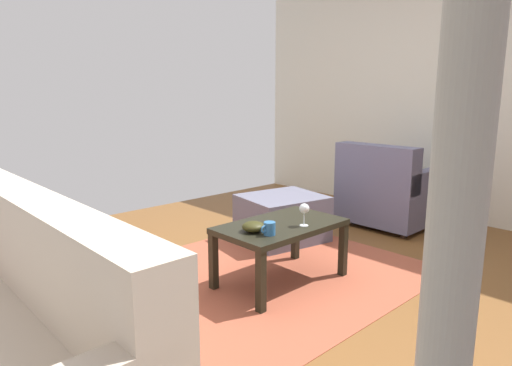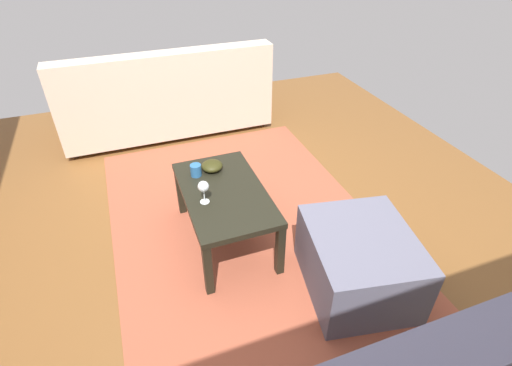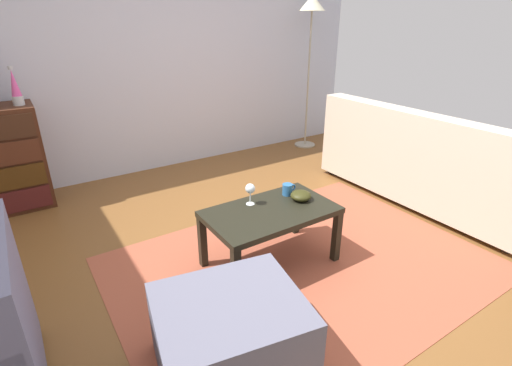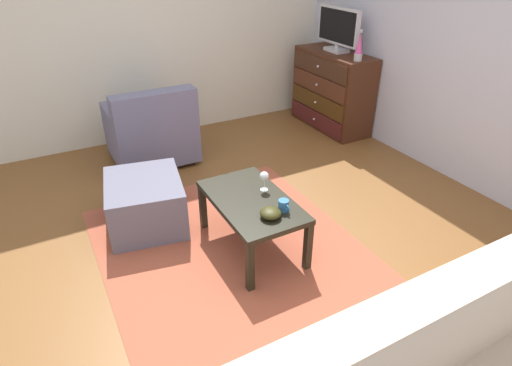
{
  "view_description": "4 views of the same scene",
  "coord_description": "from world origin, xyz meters",
  "px_view_note": "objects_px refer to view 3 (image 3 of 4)",
  "views": [
    {
      "loc": [
        2.21,
        2.04,
        1.33
      ],
      "look_at": [
        0.26,
        -0.03,
        0.75
      ],
      "focal_mm": 31.44,
      "sensor_mm": 36.0,
      "label": 1
    },
    {
      "loc": [
        -1.98,
        0.49,
        1.96
      ],
      "look_at": [
        -0.17,
        -0.19,
        0.59
      ],
      "focal_mm": 27.23,
      "sensor_mm": 36.0,
      "label": 2
    },
    {
      "loc": [
        -1.33,
        -1.91,
        1.65
      ],
      "look_at": [
        -0.12,
        -0.07,
        0.68
      ],
      "focal_mm": 26.61,
      "sensor_mm": 36.0,
      "label": 3
    },
    {
      "loc": [
        2.37,
        -1.26,
        2.1
      ],
      "look_at": [
        0.18,
        -0.08,
        0.67
      ],
      "focal_mm": 29.56,
      "sensor_mm": 36.0,
      "label": 4
    }
  ],
  "objects_px": {
    "coffee_table": "(271,217)",
    "mug": "(288,189)",
    "bowl_decorative": "(301,196)",
    "couch_large": "(426,165)",
    "lava_lamp": "(15,88)",
    "wine_glass": "(250,189)",
    "ottoman": "(231,336)",
    "standing_lamp": "(312,19)"
  },
  "relations": [
    {
      "from": "couch_large",
      "to": "ottoman",
      "type": "relative_size",
      "value": 2.96
    },
    {
      "from": "ottoman",
      "to": "standing_lamp",
      "type": "bearing_deg",
      "value": 44.38
    },
    {
      "from": "coffee_table",
      "to": "bowl_decorative",
      "type": "xyz_separation_m",
      "value": [
        0.27,
        0.01,
        0.09
      ]
    },
    {
      "from": "mug",
      "to": "lava_lamp",
      "type": "bearing_deg",
      "value": 128.98
    },
    {
      "from": "mug",
      "to": "standing_lamp",
      "type": "height_order",
      "value": "standing_lamp"
    },
    {
      "from": "lava_lamp",
      "to": "ottoman",
      "type": "distance_m",
      "value": 2.84
    },
    {
      "from": "couch_large",
      "to": "ottoman",
      "type": "bearing_deg",
      "value": -164.58
    },
    {
      "from": "bowl_decorative",
      "to": "ottoman",
      "type": "height_order",
      "value": "bowl_decorative"
    },
    {
      "from": "bowl_decorative",
      "to": "ottoman",
      "type": "bearing_deg",
      "value": -146.15
    },
    {
      "from": "couch_large",
      "to": "standing_lamp",
      "type": "bearing_deg",
      "value": 86.08
    },
    {
      "from": "wine_glass",
      "to": "mug",
      "type": "relative_size",
      "value": 1.38
    },
    {
      "from": "lava_lamp",
      "to": "mug",
      "type": "bearing_deg",
      "value": -51.02
    },
    {
      "from": "mug",
      "to": "ottoman",
      "type": "bearing_deg",
      "value": -140.65
    },
    {
      "from": "ottoman",
      "to": "couch_large",
      "type": "bearing_deg",
      "value": 15.42
    },
    {
      "from": "lava_lamp",
      "to": "couch_large",
      "type": "height_order",
      "value": "lava_lamp"
    },
    {
      "from": "ottoman",
      "to": "standing_lamp",
      "type": "xyz_separation_m",
      "value": [
        2.69,
        2.63,
        1.42
      ]
    },
    {
      "from": "couch_large",
      "to": "lava_lamp",
      "type": "bearing_deg",
      "value": 148.42
    },
    {
      "from": "wine_glass",
      "to": "coffee_table",
      "type": "bearing_deg",
      "value": -63.59
    },
    {
      "from": "wine_glass",
      "to": "standing_lamp",
      "type": "relative_size",
      "value": 0.08
    },
    {
      "from": "coffee_table",
      "to": "wine_glass",
      "type": "height_order",
      "value": "wine_glass"
    },
    {
      "from": "bowl_decorative",
      "to": "mug",
      "type": "bearing_deg",
      "value": 101.68
    },
    {
      "from": "lava_lamp",
      "to": "mug",
      "type": "distance_m",
      "value": 2.49
    },
    {
      "from": "coffee_table",
      "to": "mug",
      "type": "distance_m",
      "value": 0.29
    },
    {
      "from": "couch_large",
      "to": "ottoman",
      "type": "height_order",
      "value": "couch_large"
    },
    {
      "from": "mug",
      "to": "coffee_table",
      "type": "bearing_deg",
      "value": -152.28
    },
    {
      "from": "standing_lamp",
      "to": "mug",
      "type": "bearing_deg",
      "value": -133.26
    },
    {
      "from": "coffee_table",
      "to": "standing_lamp",
      "type": "bearing_deg",
      "value": 44.92
    },
    {
      "from": "coffee_table",
      "to": "bowl_decorative",
      "type": "bearing_deg",
      "value": 1.31
    },
    {
      "from": "coffee_table",
      "to": "standing_lamp",
      "type": "distance_m",
      "value": 3.1
    },
    {
      "from": "wine_glass",
      "to": "lava_lamp",
      "type": "bearing_deg",
      "value": 122.88
    },
    {
      "from": "wine_glass",
      "to": "ottoman",
      "type": "xyz_separation_m",
      "value": [
        -0.61,
        -0.78,
        -0.34
      ]
    },
    {
      "from": "bowl_decorative",
      "to": "couch_large",
      "type": "xyz_separation_m",
      "value": [
        1.6,
        0.06,
        -0.12
      ]
    },
    {
      "from": "mug",
      "to": "couch_large",
      "type": "bearing_deg",
      "value": -2.03
    },
    {
      "from": "bowl_decorative",
      "to": "ottoman",
      "type": "xyz_separation_m",
      "value": [
        -0.96,
        -0.64,
        -0.26
      ]
    },
    {
      "from": "lava_lamp",
      "to": "coffee_table",
      "type": "bearing_deg",
      "value": -57.57
    },
    {
      "from": "mug",
      "to": "bowl_decorative",
      "type": "relative_size",
      "value": 0.76
    },
    {
      "from": "wine_glass",
      "to": "bowl_decorative",
      "type": "height_order",
      "value": "wine_glass"
    },
    {
      "from": "wine_glass",
      "to": "mug",
      "type": "height_order",
      "value": "wine_glass"
    },
    {
      "from": "lava_lamp",
      "to": "bowl_decorative",
      "type": "height_order",
      "value": "lava_lamp"
    },
    {
      "from": "ottoman",
      "to": "standing_lamp",
      "type": "distance_m",
      "value": 4.03
    },
    {
      "from": "lava_lamp",
      "to": "coffee_table",
      "type": "xyz_separation_m",
      "value": [
        1.27,
        -2.0,
        -0.71
      ]
    },
    {
      "from": "mug",
      "to": "couch_large",
      "type": "relative_size",
      "value": 0.06
    }
  ]
}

